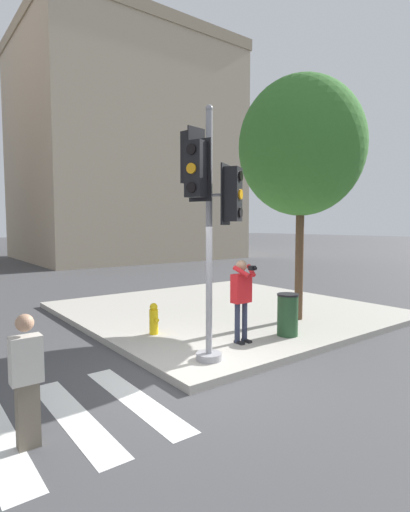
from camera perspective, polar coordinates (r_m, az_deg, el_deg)
The scene contains 9 objects.
ground_plane at distance 6.92m, azimuth -1.15°, elevation -16.97°, with size 160.00×160.00×0.00m, color #424244.
sidewalk_corner at distance 11.62m, azimuth 2.64°, elevation -7.72°, with size 8.00×8.00×0.14m.
traffic_signal_pole at distance 6.86m, azimuth 0.31°, elevation 8.09°, with size 0.98×1.14×4.41m.
person_photographer at distance 8.10m, azimuth 5.27°, elevation -5.30°, with size 0.50×0.53×1.68m.
pedestrian_distant at distance 5.11m, azimuth -24.13°, elevation -15.58°, with size 0.34×0.20×1.54m.
street_tree at distance 10.40m, azimuth 13.61°, elevation 14.91°, with size 3.08×3.08×5.99m.
fire_hydrant at distance 8.88m, azimuth -7.32°, elevation -8.89°, with size 0.19×0.25×0.69m.
trash_bin at distance 8.86m, azimuth 11.73°, elevation -8.19°, with size 0.47×0.47×0.91m.
building_right at distance 32.02m, azimuth -11.49°, elevation 14.33°, with size 14.61×12.66×16.04m.
Camera 1 is at (-3.79, -5.20, 2.54)m, focal length 28.00 mm.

